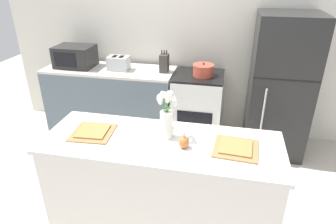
% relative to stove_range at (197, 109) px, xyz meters
% --- Properties ---
extents(back_wall, '(5.20, 0.08, 2.70)m').
position_rel_stove_range_xyz_m(back_wall, '(-0.10, 0.40, 0.89)').
color(back_wall, silver).
rests_on(back_wall, ground_plane).
extents(kitchen_island, '(1.80, 0.66, 0.93)m').
position_rel_stove_range_xyz_m(kitchen_island, '(-0.10, -1.60, 0.01)').
color(kitchen_island, silver).
rests_on(kitchen_island, ground_plane).
extents(back_counter, '(1.68, 0.60, 0.92)m').
position_rel_stove_range_xyz_m(back_counter, '(-1.16, 0.00, 0.00)').
color(back_counter, slate).
rests_on(back_counter, ground_plane).
extents(stove_range, '(0.60, 0.61, 0.92)m').
position_rel_stove_range_xyz_m(stove_range, '(0.00, 0.00, 0.00)').
color(stove_range, silver).
rests_on(stove_range, ground_plane).
extents(refrigerator, '(0.68, 0.67, 1.67)m').
position_rel_stove_range_xyz_m(refrigerator, '(0.95, 0.00, 0.37)').
color(refrigerator, black).
rests_on(refrigerator, ground_plane).
extents(flower_vase, '(0.16, 0.13, 0.39)m').
position_rel_stove_range_xyz_m(flower_vase, '(-0.07, -1.53, 0.64)').
color(flower_vase, silver).
rests_on(flower_vase, kitchen_island).
extents(pear_figurine, '(0.08, 0.08, 0.13)m').
position_rel_stove_range_xyz_m(pear_figurine, '(0.08, -1.66, 0.52)').
color(pear_figurine, '#C66B33').
rests_on(pear_figurine, kitchen_island).
extents(plate_setting_left, '(0.33, 0.33, 0.02)m').
position_rel_stove_range_xyz_m(plate_setting_left, '(-0.65, -1.60, 0.48)').
color(plate_setting_left, olive).
rests_on(plate_setting_left, kitchen_island).
extents(plate_setting_right, '(0.33, 0.33, 0.02)m').
position_rel_stove_range_xyz_m(plate_setting_right, '(0.45, -1.60, 0.48)').
color(plate_setting_right, olive).
rests_on(plate_setting_right, kitchen_island).
extents(toaster, '(0.28, 0.18, 0.17)m').
position_rel_stove_range_xyz_m(toaster, '(-1.02, -0.02, 0.55)').
color(toaster, '#B7BABC').
rests_on(toaster, back_counter).
extents(cooking_pot, '(0.25, 0.25, 0.16)m').
position_rel_stove_range_xyz_m(cooking_pot, '(0.05, -0.02, 0.53)').
color(cooking_pot, '#CC4C38').
rests_on(cooking_pot, stove_range).
extents(microwave, '(0.48, 0.37, 0.27)m').
position_rel_stove_range_xyz_m(microwave, '(-1.61, -0.00, 0.59)').
color(microwave, black).
rests_on(microwave, back_counter).
extents(knife_block, '(0.10, 0.14, 0.27)m').
position_rel_stove_range_xyz_m(knife_block, '(-0.44, 0.02, 0.57)').
color(knife_block, '#3D3833').
rests_on(knife_block, back_counter).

